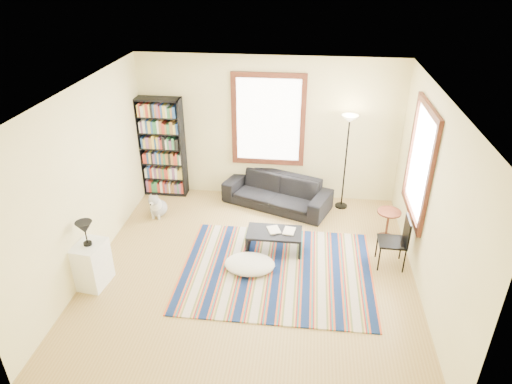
# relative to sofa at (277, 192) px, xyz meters

# --- Properties ---
(floor) EXTENTS (5.00, 5.00, 0.10)m
(floor) POSITION_rel_sofa_xyz_m (-0.22, -2.05, -0.35)
(floor) COLOR #A7894C
(floor) RESTS_ON ground
(ceiling) EXTENTS (5.00, 5.00, 0.10)m
(ceiling) POSITION_rel_sofa_xyz_m (-0.22, -2.05, 2.55)
(ceiling) COLOR white
(ceiling) RESTS_ON floor
(wall_back) EXTENTS (5.00, 0.10, 2.80)m
(wall_back) POSITION_rel_sofa_xyz_m (-0.22, 0.50, 1.10)
(wall_back) COLOR #F7EAA6
(wall_back) RESTS_ON floor
(wall_front) EXTENTS (5.00, 0.10, 2.80)m
(wall_front) POSITION_rel_sofa_xyz_m (-0.22, -4.60, 1.10)
(wall_front) COLOR #F7EAA6
(wall_front) RESTS_ON floor
(wall_left) EXTENTS (0.10, 5.00, 2.80)m
(wall_left) POSITION_rel_sofa_xyz_m (-2.77, -2.05, 1.10)
(wall_left) COLOR #F7EAA6
(wall_left) RESTS_ON floor
(wall_right) EXTENTS (0.10, 5.00, 2.80)m
(wall_right) POSITION_rel_sofa_xyz_m (2.33, -2.05, 1.10)
(wall_right) COLOR #F7EAA6
(wall_right) RESTS_ON floor
(window_back) EXTENTS (1.20, 0.06, 1.60)m
(window_back) POSITION_rel_sofa_xyz_m (-0.22, 0.42, 1.30)
(window_back) COLOR white
(window_back) RESTS_ON wall_back
(window_right) EXTENTS (0.06, 1.20, 1.60)m
(window_right) POSITION_rel_sofa_xyz_m (2.25, -1.25, 1.30)
(window_right) COLOR white
(window_right) RESTS_ON wall_right
(rug) EXTENTS (2.95, 2.36, 0.02)m
(rug) POSITION_rel_sofa_xyz_m (0.17, -2.08, -0.29)
(rug) COLOR #0D1E44
(rug) RESTS_ON floor
(sofa) EXTENTS (2.20, 1.47, 0.60)m
(sofa) POSITION_rel_sofa_xyz_m (0.00, 0.00, 0.00)
(sofa) COLOR black
(sofa) RESTS_ON floor
(bookshelf) EXTENTS (0.90, 0.30, 2.00)m
(bookshelf) POSITION_rel_sofa_xyz_m (-2.31, 0.27, 0.70)
(bookshelf) COLOR black
(bookshelf) RESTS_ON floor
(coffee_table) EXTENTS (1.01, 0.77, 0.36)m
(coffee_table) POSITION_rel_sofa_xyz_m (0.07, -1.51, -0.12)
(coffee_table) COLOR black
(coffee_table) RESTS_ON floor
(book_a) EXTENTS (0.30, 0.26, 0.02)m
(book_a) POSITION_rel_sofa_xyz_m (-0.03, -1.51, 0.07)
(book_a) COLOR beige
(book_a) RESTS_ON coffee_table
(book_b) EXTENTS (0.22, 0.27, 0.02)m
(book_b) POSITION_rel_sofa_xyz_m (0.22, -1.46, 0.07)
(book_b) COLOR beige
(book_b) RESTS_ON coffee_table
(floor_cushion) EXTENTS (0.81, 0.61, 0.20)m
(floor_cushion) POSITION_rel_sofa_xyz_m (-0.26, -2.08, -0.20)
(floor_cushion) COLOR beige
(floor_cushion) RESTS_ON floor
(floor_lamp) EXTENTS (0.39, 0.39, 1.86)m
(floor_lamp) POSITION_rel_sofa_xyz_m (1.26, 0.10, 0.63)
(floor_lamp) COLOR black
(floor_lamp) RESTS_ON floor
(side_table) EXTENTS (0.45, 0.45, 0.54)m
(side_table) POSITION_rel_sofa_xyz_m (1.98, -0.93, -0.03)
(side_table) COLOR #4F2313
(side_table) RESTS_ON floor
(folding_chair) EXTENTS (0.43, 0.41, 0.86)m
(folding_chair) POSITION_rel_sofa_xyz_m (1.93, -1.69, 0.13)
(folding_chair) COLOR black
(folding_chair) RESTS_ON floor
(white_cabinet) EXTENTS (0.44, 0.54, 0.70)m
(white_cabinet) POSITION_rel_sofa_xyz_m (-2.52, -2.69, 0.05)
(white_cabinet) COLOR white
(white_cabinet) RESTS_ON floor
(table_lamp) EXTENTS (0.24, 0.24, 0.38)m
(table_lamp) POSITION_rel_sofa_xyz_m (-2.52, -2.69, 0.59)
(table_lamp) COLOR black
(table_lamp) RESTS_ON white_cabinet
(dog) EXTENTS (0.41, 0.53, 0.50)m
(dog) POSITION_rel_sofa_xyz_m (-2.18, -0.64, -0.05)
(dog) COLOR #B8B8B8
(dog) RESTS_ON floor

